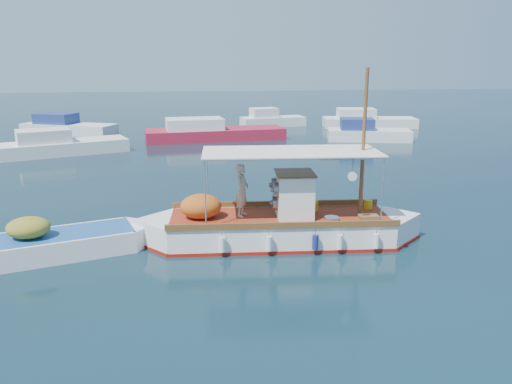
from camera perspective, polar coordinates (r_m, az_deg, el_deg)
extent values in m
plane|color=black|center=(17.06, 3.80, -4.63)|extent=(160.00, 160.00, 0.00)
cube|color=white|center=(16.16, 2.70, -4.53)|extent=(7.09, 2.79, 1.02)
cube|color=white|center=(16.15, -9.68, -4.74)|extent=(2.31, 2.31, 1.02)
cube|color=white|center=(16.90, 14.53, -4.13)|extent=(2.31, 2.31, 1.02)
cube|color=maroon|center=(16.26, 2.69, -5.55)|extent=(7.19, 2.87, 0.17)
cube|color=maroon|center=(16.00, 2.73, -2.87)|extent=(7.08, 2.60, 0.06)
cube|color=brown|center=(17.08, 2.29, -1.33)|extent=(7.03, 0.57, 0.19)
cube|color=brown|center=(14.87, 3.24, -3.83)|extent=(7.03, 0.57, 0.19)
cube|color=white|center=(15.86, 4.42, -0.38)|extent=(1.19, 1.28, 1.39)
cube|color=brown|center=(15.69, 4.47, 2.17)|extent=(1.29, 1.38, 0.06)
cylinder|color=slate|center=(15.43, 2.38, 0.29)|extent=(0.24, 0.48, 0.46)
cylinder|color=slate|center=(16.00, 2.16, 0.82)|extent=(0.24, 0.48, 0.46)
cylinder|color=slate|center=(15.85, 2.25, -1.22)|extent=(0.24, 0.48, 0.46)
cylinder|color=brown|center=(15.96, 12.17, 5.39)|extent=(0.12, 0.12, 4.63)
cylinder|color=brown|center=(15.84, 9.51, 4.09)|extent=(1.67, 0.19, 0.07)
cylinder|color=silver|center=(16.61, -5.59, 1.54)|extent=(0.04, 0.04, 2.09)
cylinder|color=silver|center=(14.64, -5.82, -0.30)|extent=(0.04, 0.04, 2.09)
cylinder|color=silver|center=(17.26, 12.22, 1.78)|extent=(0.04, 0.04, 2.09)
cylinder|color=silver|center=(15.37, 14.26, 0.05)|extent=(0.04, 0.04, 2.09)
cube|color=silver|center=(15.53, 4.02, 4.63)|extent=(5.61, 2.59, 0.04)
ellipsoid|color=#B9551B|center=(15.80, -6.31, -1.63)|extent=(1.37, 1.19, 0.78)
cube|color=#CD9412|center=(16.60, 6.67, -1.57)|extent=(0.24, 0.18, 0.37)
cylinder|color=#CD9412|center=(17.17, 12.69, -1.38)|extent=(0.30, 0.30, 0.32)
cube|color=brown|center=(16.18, 12.72, -2.76)|extent=(0.63, 0.46, 0.11)
cylinder|color=#B2B2B2|center=(15.76, 8.65, -3.03)|extent=(0.49, 0.49, 0.11)
cylinder|color=white|center=(15.05, 10.96, 1.76)|extent=(0.28, 0.05, 0.28)
cylinder|color=white|center=(14.81, -3.91, -6.01)|extent=(0.20, 0.20, 0.44)
cylinder|color=navy|center=(15.06, 6.79, -5.73)|extent=(0.20, 0.20, 0.44)
cylinder|color=white|center=(15.49, 13.57, -5.45)|extent=(0.20, 0.20, 0.44)
imported|color=#BDB39C|center=(15.79, -1.61, 0.19)|extent=(0.61, 0.73, 1.69)
cube|color=white|center=(16.19, -21.62, -5.91)|extent=(4.65, 2.91, 0.85)
cube|color=white|center=(16.40, -14.03, -5.00)|extent=(1.62, 1.62, 0.85)
cube|color=#205095|center=(16.05, -21.76, -4.55)|extent=(4.60, 2.73, 0.05)
ellipsoid|color=olive|center=(15.95, -24.58, -3.72)|extent=(1.49, 1.34, 0.62)
cube|color=silver|center=(33.42, -21.04, 4.60)|extent=(7.90, 4.99, 1.00)
cube|color=silver|center=(33.15, -23.12, 5.90)|extent=(3.56, 3.00, 0.80)
cube|color=#A11A31|center=(37.05, -4.65, 6.46)|extent=(10.33, 3.93, 1.00)
cube|color=silver|center=(36.71, -7.03, 7.74)|extent=(4.28, 2.82, 0.80)
cube|color=silver|center=(37.42, 12.75, 6.23)|extent=(6.21, 3.45, 1.00)
cube|color=navy|center=(37.20, 11.48, 7.65)|extent=(2.70, 2.35, 0.80)
cube|color=silver|center=(45.11, 12.80, 7.64)|extent=(8.22, 3.82, 1.00)
cube|color=silver|center=(44.80, 11.36, 8.83)|extent=(3.47, 2.68, 0.80)
cube|color=silver|center=(42.45, -20.56, 6.64)|extent=(7.75, 5.04, 1.00)
cube|color=navy|center=(43.01, -21.89, 7.82)|extent=(3.51, 2.97, 0.80)
cube|color=silver|center=(44.71, 1.93, 7.94)|extent=(5.87, 2.96, 1.00)
cube|color=silver|center=(44.33, 0.91, 9.06)|extent=(2.51, 2.07, 0.80)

